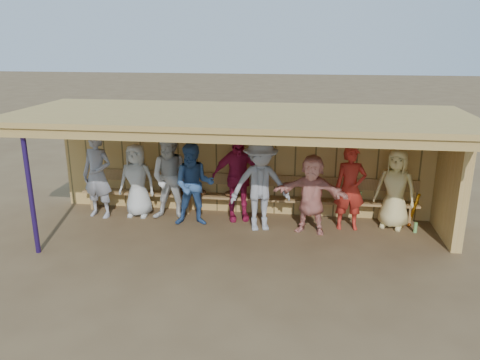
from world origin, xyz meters
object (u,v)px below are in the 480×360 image
(player_b, at_px, (137,180))
(bench, at_px, (245,192))
(player_d, at_px, (237,177))
(player_g, at_px, (350,188))
(player_f, at_px, (311,194))
(player_a, at_px, (98,175))
(player_h, at_px, (395,189))
(player_e, at_px, (260,185))
(player_extra, at_px, (172,178))
(player_c, at_px, (194,185))

(player_b, xyz_separation_m, bench, (2.38, 0.40, -0.30))
(player_d, height_order, player_g, player_d)
(player_f, distance_m, bench, 1.71)
(player_d, relative_size, player_f, 1.17)
(player_a, relative_size, player_h, 1.13)
(player_d, distance_m, player_e, 0.75)
(player_d, xyz_separation_m, bench, (0.12, 0.31, -0.44))
(player_e, bearing_deg, player_extra, 154.90)
(player_a, bearing_deg, player_b, 21.84)
(player_b, distance_m, player_g, 4.65)
(player_d, relative_size, player_e, 1.00)
(player_c, height_order, player_h, player_c)
(player_c, height_order, player_d, player_d)
(player_a, xyz_separation_m, player_extra, (1.68, 0.05, -0.01))
(player_extra, bearing_deg, player_a, 179.94)
(player_a, height_order, bench, player_a)
(player_g, height_order, player_extra, player_extra)
(player_b, xyz_separation_m, player_e, (2.81, -0.41, 0.14))
(player_f, height_order, player_g, player_g)
(player_b, height_order, player_f, player_b)
(player_d, height_order, bench, player_d)
(player_a, xyz_separation_m, player_c, (2.23, -0.18, -0.07))
(player_c, xyz_separation_m, bench, (0.99, 0.74, -0.37))
(player_d, bearing_deg, player_c, -170.36)
(bench, bearing_deg, player_d, -111.46)
(player_a, distance_m, player_e, 3.66)
(player_g, relative_size, player_extra, 0.93)
(player_a, distance_m, player_h, 6.44)
(player_a, distance_m, player_g, 5.49)
(player_e, xyz_separation_m, player_f, (1.05, 0.01, -0.15))
(player_c, xyz_separation_m, player_g, (3.26, 0.23, -0.01))
(player_d, xyz_separation_m, player_f, (1.60, -0.50, -0.14))
(player_a, bearing_deg, player_c, 5.95)
(player_c, relative_size, bench, 0.24)
(player_c, height_order, player_e, player_e)
(bench, bearing_deg, player_extra, -161.63)
(player_d, bearing_deg, bench, 51.36)
(player_g, height_order, player_h, player_g)
(player_d, xyz_separation_m, player_e, (0.55, -0.50, 0.00))
(player_f, height_order, player_h, player_h)
(player_extra, relative_size, bench, 0.25)
(player_b, bearing_deg, player_g, -0.44)
(player_e, height_order, player_f, player_e)
(player_g, height_order, bench, player_g)
(player_f, bearing_deg, bench, 163.40)
(player_g, distance_m, bench, 2.36)
(player_c, relative_size, player_f, 1.09)
(player_c, bearing_deg, player_h, -3.49)
(player_c, distance_m, player_h, 4.23)
(player_b, relative_size, player_c, 0.93)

